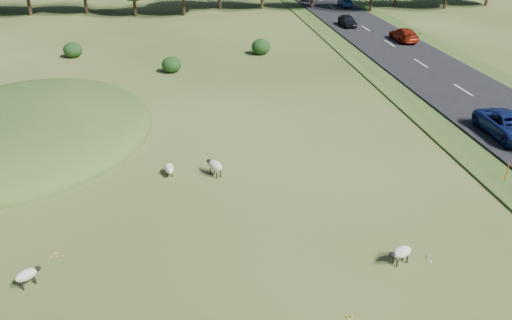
{
  "coord_description": "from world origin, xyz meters",
  "views": [
    {
      "loc": [
        -0.92,
        -19.49,
        12.63
      ],
      "look_at": [
        2.0,
        4.0,
        1.0
      ],
      "focal_mm": 35.0,
      "sensor_mm": 36.0,
      "label": 1
    }
  ],
  "objects_px": {
    "car_2": "(404,35)",
    "car_3": "(509,126)",
    "marker_post": "(507,172)",
    "sheep_0": "(169,168)",
    "sheep_1": "(27,275)",
    "sheep_4": "(401,252)",
    "car_6": "(348,21)",
    "sheep_2": "(215,165)",
    "car_0": "(345,2)"
  },
  "relations": [
    {
      "from": "sheep_2",
      "to": "car_3",
      "type": "relative_size",
      "value": 0.24
    },
    {
      "from": "sheep_2",
      "to": "car_3",
      "type": "height_order",
      "value": "car_3"
    },
    {
      "from": "sheep_2",
      "to": "car_3",
      "type": "xyz_separation_m",
      "value": [
        18.28,
        2.47,
        0.35
      ]
    },
    {
      "from": "marker_post",
      "to": "sheep_0",
      "type": "bearing_deg",
      "value": 170.2
    },
    {
      "from": "sheep_2",
      "to": "car_6",
      "type": "bearing_deg",
      "value": -58.52
    },
    {
      "from": "sheep_4",
      "to": "car_6",
      "type": "bearing_deg",
      "value": -124.26
    },
    {
      "from": "marker_post",
      "to": "sheep_0",
      "type": "distance_m",
      "value": 17.78
    },
    {
      "from": "car_6",
      "to": "marker_post",
      "type": "bearing_deg",
      "value": -94.59
    },
    {
      "from": "sheep_4",
      "to": "car_6",
      "type": "xyz_separation_m",
      "value": [
        11.28,
        45.73,
        0.39
      ]
    },
    {
      "from": "sheep_0",
      "to": "sheep_1",
      "type": "distance_m",
      "value": 9.79
    },
    {
      "from": "car_2",
      "to": "marker_post",
      "type": "bearing_deg",
      "value": 77.38
    },
    {
      "from": "car_3",
      "to": "car_6",
      "type": "xyz_separation_m",
      "value": [
        0.0,
        34.77,
        -0.04
      ]
    },
    {
      "from": "car_6",
      "to": "sheep_1",
      "type": "bearing_deg",
      "value": -119.61
    },
    {
      "from": "sheep_0",
      "to": "sheep_1",
      "type": "height_order",
      "value": "sheep_1"
    },
    {
      "from": "sheep_0",
      "to": "car_0",
      "type": "height_order",
      "value": "car_0"
    },
    {
      "from": "marker_post",
      "to": "car_3",
      "type": "distance_m",
      "value": 6.05
    },
    {
      "from": "car_0",
      "to": "sheep_0",
      "type": "bearing_deg",
      "value": 64.46
    },
    {
      "from": "sheep_2",
      "to": "car_2",
      "type": "relative_size",
      "value": 0.26
    },
    {
      "from": "sheep_1",
      "to": "car_2",
      "type": "height_order",
      "value": "car_2"
    },
    {
      "from": "sheep_0",
      "to": "car_0",
      "type": "relative_size",
      "value": 0.29
    },
    {
      "from": "sheep_1",
      "to": "sheep_4",
      "type": "xyz_separation_m",
      "value": [
        14.45,
        -0.45,
        0.05
      ]
    },
    {
      "from": "sheep_0",
      "to": "sheep_2",
      "type": "height_order",
      "value": "sheep_2"
    },
    {
      "from": "sheep_2",
      "to": "car_2",
      "type": "height_order",
      "value": "car_2"
    },
    {
      "from": "marker_post",
      "to": "sheep_0",
      "type": "height_order",
      "value": "marker_post"
    },
    {
      "from": "sheep_0",
      "to": "car_3",
      "type": "distance_m",
      "value": 20.84
    },
    {
      "from": "marker_post",
      "to": "sheep_1",
      "type": "height_order",
      "value": "marker_post"
    },
    {
      "from": "car_0",
      "to": "car_3",
      "type": "height_order",
      "value": "car_3"
    },
    {
      "from": "sheep_0",
      "to": "car_6",
      "type": "bearing_deg",
      "value": 142.0
    },
    {
      "from": "car_0",
      "to": "sheep_4",
      "type": "bearing_deg",
      "value": 75.94
    },
    {
      "from": "sheep_1",
      "to": "sheep_0",
      "type": "bearing_deg",
      "value": 18.69
    },
    {
      "from": "sheep_0",
      "to": "car_3",
      "type": "bearing_deg",
      "value": 87.11
    },
    {
      "from": "sheep_1",
      "to": "car_6",
      "type": "height_order",
      "value": "car_6"
    },
    {
      "from": "marker_post",
      "to": "car_0",
      "type": "height_order",
      "value": "car_0"
    },
    {
      "from": "sheep_0",
      "to": "car_6",
      "type": "xyz_separation_m",
      "value": [
        20.72,
        36.86,
        0.54
      ]
    },
    {
      "from": "sheep_1",
      "to": "sheep_2",
      "type": "relative_size",
      "value": 0.77
    },
    {
      "from": "car_0",
      "to": "car_3",
      "type": "relative_size",
      "value": 0.74
    },
    {
      "from": "marker_post",
      "to": "sheep_4",
      "type": "relative_size",
      "value": 1.05
    },
    {
      "from": "sheep_4",
      "to": "car_3",
      "type": "relative_size",
      "value": 0.22
    },
    {
      "from": "sheep_0",
      "to": "car_2",
      "type": "bearing_deg",
      "value": 130.39
    },
    {
      "from": "car_2",
      "to": "car_3",
      "type": "distance_m",
      "value": 26.44
    },
    {
      "from": "sheep_1",
      "to": "car_3",
      "type": "xyz_separation_m",
      "value": [
        25.73,
        10.5,
        0.47
      ]
    },
    {
      "from": "sheep_0",
      "to": "sheep_1",
      "type": "bearing_deg",
      "value": -39.4
    },
    {
      "from": "car_0",
      "to": "car_2",
      "type": "height_order",
      "value": "car_2"
    },
    {
      "from": "marker_post",
      "to": "sheep_4",
      "type": "xyz_separation_m",
      "value": [
        -8.07,
        -5.84,
        -0.05
      ]
    },
    {
      "from": "sheep_0",
      "to": "sheep_1",
      "type": "relative_size",
      "value": 1.19
    },
    {
      "from": "car_0",
      "to": "car_6",
      "type": "distance_m",
      "value": 14.95
    },
    {
      "from": "sheep_1",
      "to": "sheep_2",
      "type": "xyz_separation_m",
      "value": [
        7.45,
        8.04,
        0.12
      ]
    },
    {
      "from": "marker_post",
      "to": "sheep_4",
      "type": "distance_m",
      "value": 9.96
    },
    {
      "from": "sheep_0",
      "to": "car_2",
      "type": "distance_m",
      "value": 37.42
    },
    {
      "from": "sheep_1",
      "to": "car_2",
      "type": "bearing_deg",
      "value": 10.6
    }
  ]
}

